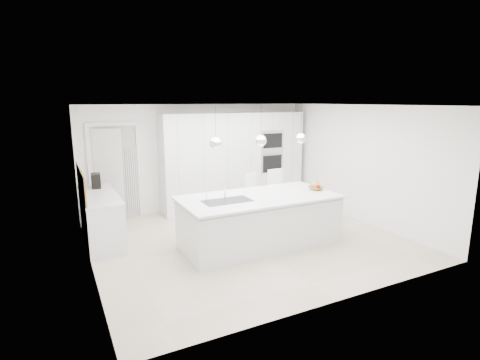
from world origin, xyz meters
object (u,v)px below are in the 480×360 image
fruit_bowl (316,188)px  bar_stool_left (253,200)px  island_base (260,222)px  bar_stool_right (278,197)px  espresso_machine (96,181)px

fruit_bowl → bar_stool_left: size_ratio=0.26×
island_base → bar_stool_left: bearing=67.7°
fruit_bowl → bar_stool_right: size_ratio=0.24×
fruit_bowl → island_base: bearing=178.7°
espresso_machine → bar_stool_right: (3.52, -1.13, -0.48)m
fruit_bowl → bar_stool_right: bearing=103.8°
island_base → espresso_machine: espresso_machine is taller
espresso_machine → bar_stool_right: size_ratio=0.25×
island_base → espresso_machine: 3.32m
bar_stool_left → bar_stool_right: 0.59m
fruit_bowl → espresso_machine: size_ratio=0.97×
espresso_machine → bar_stool_left: espresso_machine is taller
espresso_machine → bar_stool_right: 3.72m
island_base → bar_stool_right: size_ratio=2.46×
fruit_bowl → bar_stool_right: bar_stool_right is taller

